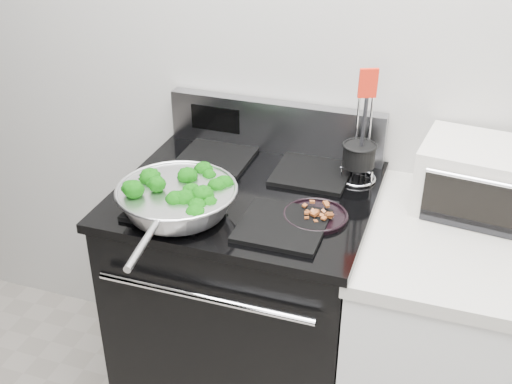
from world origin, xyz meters
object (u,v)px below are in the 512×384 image
at_px(utensil_holder, 358,161).
at_px(skillet, 177,198).
at_px(toaster_oven, 482,179).
at_px(bacon_plate, 316,213).
at_px(gas_range, 247,305).

bearing_deg(utensil_holder, skillet, -162.56).
height_order(skillet, toaster_oven, toaster_oven).
height_order(skillet, bacon_plate, skillet).
xyz_separation_m(skillet, bacon_plate, (0.39, 0.11, -0.04)).
distance_m(bacon_plate, utensil_holder, 0.28).
bearing_deg(bacon_plate, gas_range, 159.49).
relative_size(gas_range, utensil_holder, 2.99).
bearing_deg(bacon_plate, skillet, -163.71).
bearing_deg(bacon_plate, toaster_oven, 30.29).
xyz_separation_m(gas_range, utensil_holder, (0.32, 0.18, 0.53)).
xyz_separation_m(utensil_holder, toaster_oven, (0.37, -0.01, 0.01)).
height_order(gas_range, toaster_oven, gas_range).
bearing_deg(toaster_oven, gas_range, -159.67).
xyz_separation_m(gas_range, toaster_oven, (0.69, 0.17, 0.54)).
xyz_separation_m(bacon_plate, toaster_oven, (0.45, 0.26, 0.06)).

